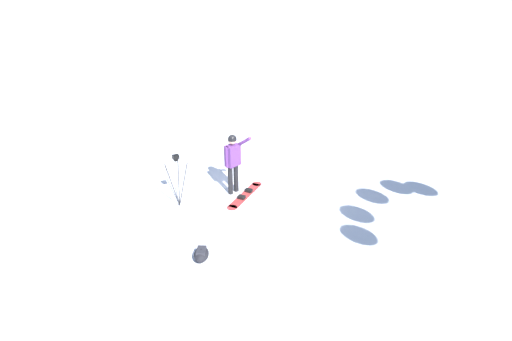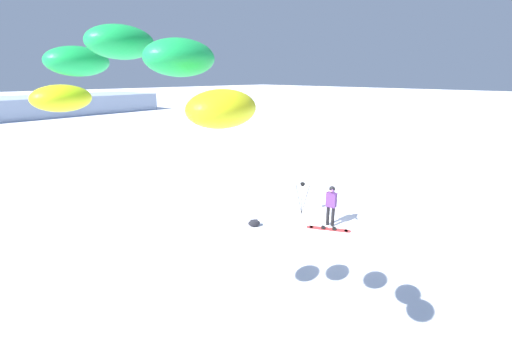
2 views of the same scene
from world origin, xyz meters
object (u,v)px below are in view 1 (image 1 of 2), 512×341
(gear_bag_large, at_px, (201,254))
(snowboard, at_px, (245,195))
(snowboarder, at_px, (233,158))
(camera_tripod, at_px, (177,170))

(gear_bag_large, bearing_deg, snowboard, -49.95)
(snowboarder, xyz_separation_m, snowboard, (-0.34, -0.17, -1.06))
(gear_bag_large, bearing_deg, camera_tripod, -13.17)
(snowboarder, height_order, camera_tripod, snowboarder)
(gear_bag_large, relative_size, camera_tripod, 0.40)
(camera_tripod, bearing_deg, gear_bag_large, 166.83)
(snowboarder, distance_m, camera_tripod, 1.62)
(snowboarder, relative_size, gear_bag_large, 2.94)
(snowboard, bearing_deg, snowboarder, 26.76)
(snowboarder, relative_size, snowboard, 1.13)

